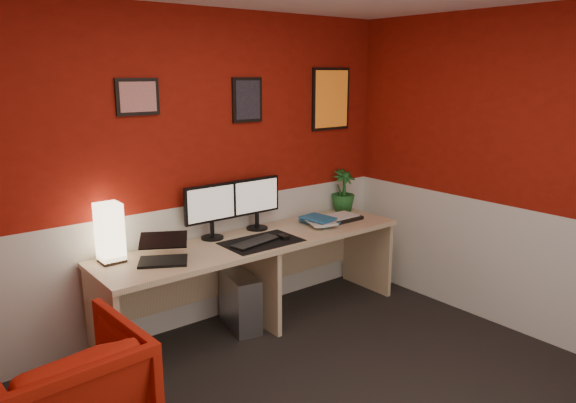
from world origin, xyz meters
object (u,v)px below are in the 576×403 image
at_px(desk, 258,282).
at_px(monitor_left, 211,203).
at_px(potted_plant, 343,190).
at_px(laptop, 162,247).
at_px(shoji_lamp, 110,234).
at_px(armchair, 64,396).
at_px(monitor_right, 257,195).
at_px(pc_tower, 240,301).
at_px(zen_tray, 340,218).

distance_m(desk, monitor_left, 0.75).
bearing_deg(potted_plant, laptop, -172.12).
height_order(shoji_lamp, armchair, shoji_lamp).
relative_size(shoji_lamp, monitor_right, 0.69).
relative_size(laptop, pc_tower, 0.73).
distance_m(pc_tower, armchair, 1.72).
bearing_deg(potted_plant, desk, -168.79).
xyz_separation_m(pc_tower, armchair, (-1.57, -0.70, 0.13)).
bearing_deg(monitor_right, pc_tower, -148.35).
distance_m(monitor_right, armchair, 2.18).
height_order(desk, shoji_lamp, shoji_lamp).
xyz_separation_m(zen_tray, armchair, (-2.63, -0.67, -0.39)).
bearing_deg(monitor_left, monitor_right, 0.55).
xyz_separation_m(shoji_lamp, monitor_right, (1.27, 0.04, 0.09)).
xyz_separation_m(shoji_lamp, pc_tower, (0.96, -0.15, -0.70)).
bearing_deg(pc_tower, potted_plant, 19.90).
distance_m(monitor_right, potted_plant, 1.00).
distance_m(laptop, pc_tower, 0.92).
xyz_separation_m(potted_plant, armchair, (-2.88, -0.89, -0.57)).
height_order(monitor_left, potted_plant, monitor_left).
relative_size(zen_tray, potted_plant, 0.88).
distance_m(shoji_lamp, zen_tray, 2.04).
bearing_deg(potted_plant, armchair, -162.85).
xyz_separation_m(monitor_left, armchair, (-1.44, -0.88, -0.66)).
distance_m(monitor_left, potted_plant, 1.44).
bearing_deg(potted_plant, monitor_right, 179.95).
bearing_deg(shoji_lamp, monitor_left, 2.45).
xyz_separation_m(monitor_left, pc_tower, (0.13, -0.19, -0.80)).
distance_m(potted_plant, pc_tower, 1.50).
xyz_separation_m(zen_tray, potted_plant, (0.25, 0.22, 0.18)).
xyz_separation_m(shoji_lamp, laptop, (0.27, -0.24, -0.09)).
bearing_deg(desk, armchair, -159.03).
bearing_deg(pc_tower, monitor_left, 136.08).
bearing_deg(monitor_right, desk, -125.15).
relative_size(shoji_lamp, monitor_left, 0.69).
bearing_deg(desk, pc_tower, 164.77).
bearing_deg(armchair, potted_plant, -166.17).
height_order(monitor_left, armchair, monitor_left).
distance_m(shoji_lamp, monitor_left, 0.83).
relative_size(desk, laptop, 7.88).
distance_m(monitor_right, pc_tower, 0.87).
height_order(laptop, potted_plant, potted_plant).
xyz_separation_m(laptop, armchair, (-0.89, -0.61, -0.48)).
height_order(potted_plant, pc_tower, potted_plant).
relative_size(monitor_right, pc_tower, 1.29).
bearing_deg(laptop, desk, 32.54).
distance_m(shoji_lamp, armchair, 1.19).
bearing_deg(desk, monitor_right, 54.85).
distance_m(potted_plant, armchair, 3.06).
height_order(shoji_lamp, zen_tray, shoji_lamp).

